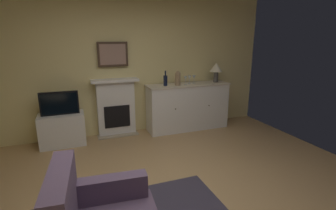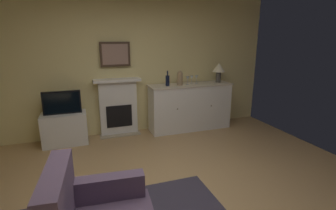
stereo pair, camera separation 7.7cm
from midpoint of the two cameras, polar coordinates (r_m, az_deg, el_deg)
ground_plane at (r=3.12m, az=1.73°, el=-22.32°), size 5.87×5.13×0.10m
wall_rear at (r=4.95m, az=-8.83°, el=10.15°), size 5.87×0.06×2.88m
fireplace_unit at (r=4.94m, az=-10.72°, el=-0.46°), size 0.87×0.30×1.10m
framed_picture at (r=4.82m, az=-11.39°, el=11.16°), size 0.55×0.04×0.45m
sideboard_cabinet at (r=5.19m, az=5.38°, el=-0.38°), size 1.69×0.49×0.94m
table_lamp at (r=5.34m, az=11.80°, el=8.00°), size 0.26×0.26×0.40m
wine_bottle at (r=4.85m, az=0.35°, el=5.59°), size 0.08×0.08×0.29m
wine_glass_left at (r=4.99m, az=4.92°, el=5.96°), size 0.07×0.07×0.16m
wine_glass_center at (r=5.08m, az=5.82°, el=6.10°), size 0.07×0.07×0.16m
wine_glass_right at (r=5.14m, az=6.86°, el=6.18°), size 0.07×0.07×0.16m
vase_decorative at (r=4.92m, az=3.15°, el=6.08°), size 0.11×0.11×0.28m
tv_cabinet at (r=4.83m, az=-21.80°, el=-4.98°), size 0.75×0.42×0.56m
tv_set at (r=4.67m, az=-22.38°, el=0.50°), size 0.62×0.07×0.40m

